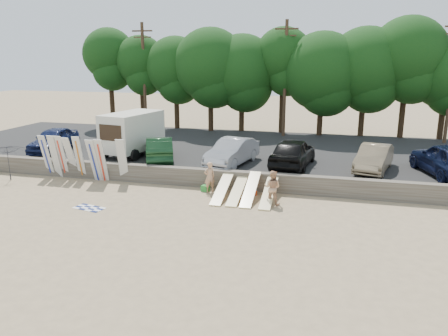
{
  "coord_description": "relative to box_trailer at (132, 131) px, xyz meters",
  "views": [
    {
      "loc": [
        6.03,
        -19.06,
        6.99
      ],
      "look_at": [
        0.37,
        3.0,
        1.12
      ],
      "focal_mm": 35.0,
      "sensor_mm": 36.0,
      "label": 1
    }
  ],
  "objects": [
    {
      "name": "beachgoer_a",
      "position": [
        6.48,
        -4.43,
        -1.43
      ],
      "size": [
        0.71,
        0.66,
        1.63
      ],
      "primitive_type": "imported",
      "rotation": [
        0.0,
        0.0,
        3.76
      ],
      "color": "tan",
      "rests_on": "ground"
    },
    {
      "name": "car_3",
      "position": [
        10.42,
        -0.66,
        -0.69
      ],
      "size": [
        2.57,
        5.23,
        1.72
      ],
      "primitive_type": "imported",
      "rotation": [
        0.0,
        0.0,
        3.03
      ],
      "color": "black",
      "rests_on": "parking_lot"
    },
    {
      "name": "surfboard_low_1",
      "position": [
        8.13,
        -5.1,
        -1.83
      ],
      "size": [
        0.56,
        2.92,
        0.83
      ],
      "primitive_type": "cube",
      "rotation": [
        0.26,
        0.0,
        0.0
      ],
      "color": "#FFE6A0",
      "rests_on": "ground"
    },
    {
      "name": "beachgoer_b",
      "position": [
        9.96,
        -5.55,
        -1.4
      ],
      "size": [
        0.91,
        0.76,
        1.68
      ],
      "primitive_type": "imported",
      "rotation": [
        0.0,
        0.0,
        2.98
      ],
      "color": "tan",
      "rests_on": "ground"
    },
    {
      "name": "surfboard_upright_4",
      "position": [
        -1.49,
        -3.93,
        -0.96
      ],
      "size": [
        0.54,
        0.56,
        2.57
      ],
      "primitive_type": "cube",
      "rotation": [
        0.18,
        0.0,
        -0.08
      ],
      "color": "silver",
      "rests_on": "ground"
    },
    {
      "name": "beach_umbrella",
      "position": [
        -5.38,
        -5.01,
        -1.21
      ],
      "size": [
        2.37,
        2.41,
        2.06
      ],
      "primitive_type": "imported",
      "rotation": [
        0.0,
        0.0,
        3.08
      ],
      "color": "black",
      "rests_on": "ground"
    },
    {
      "name": "surfboard_upright_6",
      "position": [
        -0.4,
        -4.18,
        -0.99
      ],
      "size": [
        0.53,
        0.82,
        2.51
      ],
      "primitive_type": "cube",
      "rotation": [
        0.29,
        0.0,
        -0.04
      ],
      "color": "silver",
      "rests_on": "ground"
    },
    {
      "name": "car_4",
      "position": [
        14.94,
        -0.41,
        -0.82
      ],
      "size": [
        2.54,
        4.65,
        1.45
      ],
      "primitive_type": "imported",
      "rotation": [
        0.0,
        0.0,
        -0.24
      ],
      "color": "#837053",
      "rests_on": "parking_lot"
    },
    {
      "name": "surfboard_upright_2",
      "position": [
        -2.64,
        -3.94,
        -0.97
      ],
      "size": [
        0.55,
        0.63,
        2.56
      ],
      "primitive_type": "cube",
      "rotation": [
        0.21,
        0.0,
        -0.08
      ],
      "color": "silver",
      "rests_on": "ground"
    },
    {
      "name": "surfboard_upright_3",
      "position": [
        -2.06,
        -3.9,
        -0.99
      ],
      "size": [
        0.61,
        0.89,
        2.5
      ],
      "primitive_type": "cube",
      "rotation": [
        0.3,
        0.0,
        -0.14
      ],
      "color": "silver",
      "rests_on": "ground"
    },
    {
      "name": "surfboard_upright_1",
      "position": [
        -3.07,
        -3.98,
        -0.96
      ],
      "size": [
        0.58,
        0.63,
        2.56
      ],
      "primitive_type": "cube",
      "rotation": [
        0.19,
        0.0,
        -0.17
      ],
      "color": "silver",
      "rests_on": "ground"
    },
    {
      "name": "cooler",
      "position": [
        6.21,
        -4.36,
        -2.08
      ],
      "size": [
        0.46,
        0.41,
        0.32
      ],
      "primitive_type": "cube",
      "rotation": [
        0.0,
        0.0,
        -0.34
      ],
      "color": "#258A30",
      "rests_on": "ground"
    },
    {
      "name": "surfboard_low_2",
      "position": [
        8.82,
        -5.16,
        -1.69
      ],
      "size": [
        0.56,
        2.84,
        1.1
      ],
      "primitive_type": "cube",
      "rotation": [
        0.35,
        0.0,
        0.0
      ],
      "color": "#FFE6A0",
      "rests_on": "ground"
    },
    {
      "name": "treeline",
      "position": [
        8.16,
        10.9,
        3.99
      ],
      "size": [
        32.95,
        6.77,
        9.29
      ],
      "color": "#382616",
      "rests_on": "parking_lot"
    },
    {
      "name": "surfboard_upright_8",
      "position": [
        1.25,
        -3.94,
        -0.97
      ],
      "size": [
        0.58,
        0.69,
        2.55
      ],
      "primitive_type": "cube",
      "rotation": [
        0.22,
        0.0,
        0.13
      ],
      "color": "silver",
      "rests_on": "ground"
    },
    {
      "name": "box_trailer",
      "position": [
        0.0,
        0.0,
        0.0
      ],
      "size": [
        3.1,
        4.65,
        2.76
      ],
      "rotation": [
        0.0,
        0.0,
        -0.19
      ],
      "color": "beige",
      "rests_on": "parking_lot"
    },
    {
      "name": "seawall",
      "position": [
        6.67,
        -3.54,
        -1.74
      ],
      "size": [
        44.0,
        0.5,
        1.0
      ],
      "primitive_type": "cube",
      "color": "#6B6356",
      "rests_on": "ground"
    },
    {
      "name": "car_1",
      "position": [
        2.31,
        -1.1,
        -0.81
      ],
      "size": [
        3.16,
        4.71,
        1.47
      ],
      "primitive_type": "imported",
      "rotation": [
        0.0,
        0.0,
        3.54
      ],
      "color": "#123318",
      "rests_on": "parking_lot"
    },
    {
      "name": "surfboard_upright_0",
      "position": [
        -3.64,
        -3.97,
        -0.97
      ],
      "size": [
        0.58,
        0.71,
        2.55
      ],
      "primitive_type": "cube",
      "rotation": [
        0.23,
        0.0,
        -0.14
      ],
      "color": "silver",
      "rests_on": "ground"
    },
    {
      "name": "gear_bag",
      "position": [
        8.85,
        -4.35,
        -2.13
      ],
      "size": [
        0.37,
        0.34,
        0.22
      ],
      "primitive_type": "cube",
      "rotation": [
        0.0,
        0.0,
        0.37
      ],
      "color": "#DD461A",
      "rests_on": "ground"
    },
    {
      "name": "utility_poles",
      "position": [
        8.67,
        9.46,
        3.18
      ],
      "size": [
        25.8,
        0.26,
        9.0
      ],
      "color": "#473321",
      "rests_on": "parking_lot"
    },
    {
      "name": "car_0",
      "position": [
        -5.67,
        -0.36,
        -0.75
      ],
      "size": [
        2.42,
        4.84,
        1.58
      ],
      "primitive_type": "imported",
      "rotation": [
        0.0,
        0.0,
        0.12
      ],
      "color": "#131C44",
      "rests_on": "parking_lot"
    },
    {
      "name": "beach_towel",
      "position": [
        1.66,
        -8.28,
        -2.24
      ],
      "size": [
        1.79,
        1.79,
        0.0
      ],
      "primitive_type": "plane",
      "rotation": [
        0.0,
        0.0,
        -0.22
      ],
      "color": "white",
      "rests_on": "ground"
    },
    {
      "name": "surfboard_upright_7",
      "position": [
        0.03,
        -4.13,
        -0.98
      ],
      "size": [
        0.57,
        0.79,
        2.52
      ],
      "primitive_type": "cube",
      "rotation": [
        0.27,
        0.0,
        0.09
      ],
      "color": "silver",
      "rests_on": "ground"
    },
    {
      "name": "ground",
      "position": [
        6.67,
        -6.54,
        -2.24
      ],
      "size": [
        120.0,
        120.0,
        0.0
      ],
      "primitive_type": "plane",
      "color": "tan",
      "rests_on": "ground"
    },
    {
      "name": "surfboard_upright_5",
      "position": [
        -0.4,
        -4.16,
        -0.99
      ],
      "size": [
        0.58,
        0.86,
        2.5
      ],
      "primitive_type": "cube",
      "rotation": [
        0.3,
        0.0,
        -0.1
      ],
      "color": "silver",
      "rests_on": "ground"
    },
    {
      "name": "surfboard_low_3",
      "position": [
        9.74,
        -5.17,
        -1.79
      ],
      "size": [
        0.56,
        2.9,
        0.91
      ],
      "primitive_type": "cube",
      "rotation": [
        0.28,
        0.0,
        0.0
      ],
      "color": "#FFE6A0",
      "rests_on": "ground"
    },
    {
      "name": "car_2",
      "position": [
        6.89,
        -0.97,
        -0.78
      ],
      "size": [
        2.58,
        4.91,
        1.54
      ],
      "primitive_type": "imported",
      "rotation": [
        0.0,
        0.0,
        -0.21
      ],
      "color": "#A0A0A5",
      "rests_on": "parking_lot"
    },
    {
      "name": "parking_lot",
      "position": [
        6.67,
        3.96,
        -1.89
      ],
      "size": [
        44.0,
        14.5,
        0.7
      ],
      "primitive_type": "cube",
      "color": "#282828",
      "rests_on": "ground"
    },
    {
      "name": "car_5",
      "position": [
        18.63,
        -0.61,
        -0.64
      ],
      "size": [
        3.47,
        5.68,
        1.81
      ],
      "primitive_type": "imported",
      "rotation": [
        0.0,
        0.0,
        3.41
      ],
      "color": "black",
      "rests_on": "parking_lot"
    },
    {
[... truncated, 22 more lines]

